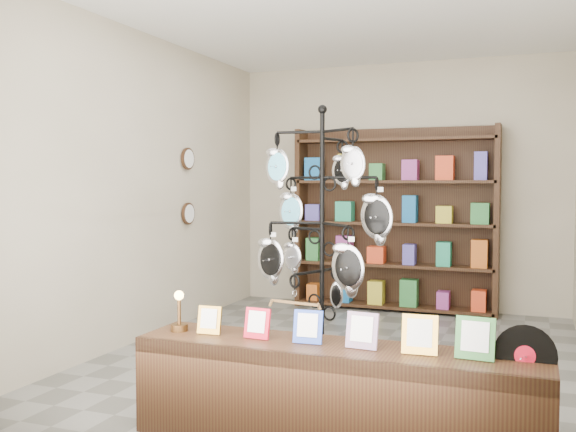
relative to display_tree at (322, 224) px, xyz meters
The scene contains 6 objects.
ground 1.43m from the display_tree, 95.48° to the left, with size 5.00×5.00×0.00m, color slate.
room_envelope 0.96m from the display_tree, 95.48° to the left, with size 5.00×5.00×5.00m.
display_tree is the anchor object (origin of this frame).
front_shelf 1.50m from the display_tree, 68.27° to the right, with size 2.41×0.50×0.85m.
back_shelving 3.03m from the display_tree, 91.32° to the left, with size 2.42×0.36×2.20m.
wall_clocks 2.56m from the display_tree, 143.19° to the left, with size 0.03×0.24×0.84m.
Camera 1 is at (1.58, -5.35, 1.54)m, focal length 40.00 mm.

